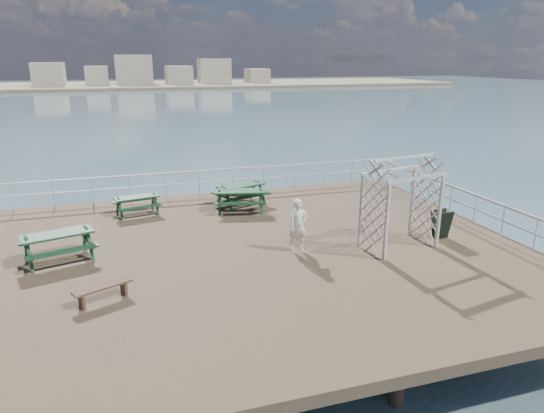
{
  "coord_description": "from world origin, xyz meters",
  "views": [
    {
      "loc": [
        -3.1,
        -13.7,
        5.73
      ],
      "look_at": [
        1.42,
        0.76,
        1.1
      ],
      "focal_mm": 32.0,
      "sensor_mm": 36.0,
      "label": 1
    }
  ],
  "objects": [
    {
      "name": "railing",
      "position": [
        -0.07,
        2.57,
        0.87
      ],
      "size": [
        17.77,
        13.76,
        1.1
      ],
      "color": "silver",
      "rests_on": "ground"
    },
    {
      "name": "sea_backdrop",
      "position": [
        12.54,
        134.07,
        -0.51
      ],
      "size": [
        300.0,
        300.0,
        9.2
      ],
      "color": "#415F6E",
      "rests_on": "ground"
    },
    {
      "name": "picnic_table_c",
      "position": [
        1.39,
        4.87,
        0.61
      ],
      "size": [
        2.36,
        2.13,
        0.95
      ],
      "rotation": [
        0.0,
        0.0,
        0.34
      ],
      "color": "#153A1F",
      "rests_on": "ground"
    },
    {
      "name": "person",
      "position": [
        1.84,
        -0.59,
        0.84
      ],
      "size": [
        0.62,
        0.41,
        1.68
      ],
      "primitive_type": "imported",
      "rotation": [
        0.0,
        0.0,
        -0.02
      ],
      "color": "white",
      "rests_on": "ground"
    },
    {
      "name": "picnic_table_b",
      "position": [
        1.14,
        4.04,
        0.6
      ],
      "size": [
        2.23,
        1.95,
        0.94
      ],
      "rotation": [
        0.0,
        0.0,
        -0.23
      ],
      "color": "#153A1F",
      "rests_on": "ground"
    },
    {
      "name": "sandwich_board",
      "position": [
        6.74,
        -0.96,
        0.48
      ],
      "size": [
        0.62,
        0.48,
        0.99
      ],
      "rotation": [
        0.0,
        0.0,
        0.05
      ],
      "color": "black",
      "rests_on": "ground"
    },
    {
      "name": "picnic_table_a",
      "position": [
        -2.74,
        4.82,
        0.51
      ],
      "size": [
        1.86,
        1.62,
        0.79
      ],
      "rotation": [
        0.0,
        0.0,
        0.2
      ],
      "color": "#153A1F",
      "rests_on": "ground"
    },
    {
      "name": "picnic_table_d",
      "position": [
        -5.14,
        0.88,
        0.61
      ],
      "size": [
        2.34,
        2.08,
        0.96
      ],
      "rotation": [
        0.0,
        0.0,
        0.28
      ],
      "color": "#153A1F",
      "rests_on": "ground"
    },
    {
      "name": "flat_bench_near",
      "position": [
        -3.86,
        -2.17,
        0.31
      ],
      "size": [
        1.44,
        0.88,
        0.41
      ],
      "rotation": [
        0.0,
        0.0,
        0.41
      ],
      "color": "brown",
      "rests_on": "ground"
    },
    {
      "name": "trellis_arbor",
      "position": [
        5.0,
        -1.19,
        1.29
      ],
      "size": [
        2.54,
        1.69,
        2.91
      ],
      "rotation": [
        0.0,
        0.0,
        0.2
      ],
      "color": "silver",
      "rests_on": "ground"
    },
    {
      "name": "ground",
      "position": [
        0.0,
        0.0,
        -0.15
      ],
      "size": [
        18.0,
        14.0,
        0.3
      ],
      "primitive_type": "cube",
      "color": "brown",
      "rests_on": "ground"
    }
  ]
}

